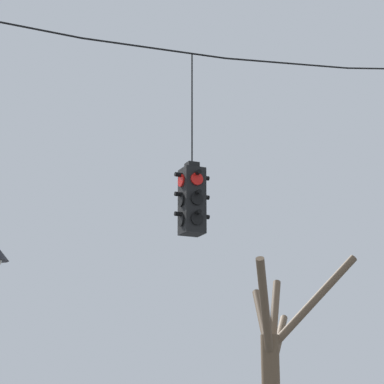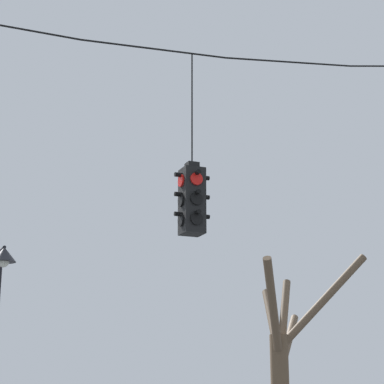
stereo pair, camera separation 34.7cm
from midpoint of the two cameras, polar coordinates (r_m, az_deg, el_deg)
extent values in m
cylinder|color=black|center=(11.72, -13.61, 12.26)|extent=(2.48, 0.03, 0.03)
cylinder|color=black|center=(12.28, -1.90, 10.83)|extent=(2.48, 0.03, 0.18)
cylinder|color=black|center=(13.35, 8.27, 9.77)|extent=(2.48, 0.03, 0.32)
cube|color=black|center=(11.62, 0.85, -0.71)|extent=(0.34, 0.34, 1.05)
cube|color=black|center=(11.78, 0.84, 2.00)|extent=(0.19, 0.19, 0.10)
cylinder|color=black|center=(12.11, 0.83, 6.46)|extent=(0.02, 0.02, 1.88)
cylinder|color=red|center=(11.54, 1.21, 1.02)|extent=(0.20, 0.03, 0.20)
cylinder|color=black|center=(11.53, 1.29, 1.51)|extent=(0.07, 0.12, 0.07)
cylinder|color=black|center=(11.45, 1.22, -0.49)|extent=(0.20, 0.03, 0.20)
cylinder|color=black|center=(11.44, 1.30, 0.00)|extent=(0.07, 0.12, 0.07)
cylinder|color=black|center=(11.38, 1.23, -2.03)|extent=(0.20, 0.03, 0.20)
cylinder|color=black|center=(11.36, 1.31, -1.53)|extent=(0.07, 0.12, 0.07)
cylinder|color=red|center=(11.87, 0.50, 0.55)|extent=(0.20, 0.03, 0.20)
cylinder|color=black|center=(11.93, 0.41, 0.91)|extent=(0.07, 0.12, 0.07)
cylinder|color=black|center=(11.78, 0.50, -0.92)|extent=(0.20, 0.03, 0.20)
cylinder|color=black|center=(11.84, 0.42, -0.55)|extent=(0.07, 0.12, 0.07)
cylinder|color=black|center=(11.71, 0.51, -2.42)|extent=(0.20, 0.03, 0.20)
cylinder|color=black|center=(11.77, 0.42, -2.04)|extent=(0.07, 0.12, 0.07)
cylinder|color=red|center=(11.63, 0.01, 0.88)|extent=(0.03, 0.20, 0.20)
cylinder|color=black|center=(11.64, -0.19, 1.33)|extent=(0.12, 0.07, 0.07)
cylinder|color=black|center=(11.55, 0.01, -0.62)|extent=(0.03, 0.20, 0.20)
cylinder|color=black|center=(11.56, -0.20, -0.17)|extent=(0.12, 0.07, 0.07)
cylinder|color=black|center=(11.47, 0.01, -2.14)|extent=(0.03, 0.20, 0.20)
cylinder|color=black|center=(11.48, -0.20, -1.69)|extent=(0.12, 0.07, 0.07)
cylinder|color=red|center=(11.77, 1.68, 0.69)|extent=(0.03, 0.20, 0.20)
cylinder|color=black|center=(11.82, 1.87, 1.08)|extent=(0.12, 0.07, 0.07)
cylinder|color=black|center=(11.69, 1.69, -0.80)|extent=(0.03, 0.20, 0.20)
cylinder|color=black|center=(11.73, 1.89, -0.39)|extent=(0.12, 0.07, 0.07)
cylinder|color=black|center=(11.61, 1.70, -2.30)|extent=(0.03, 0.20, 0.20)
cylinder|color=black|center=(11.65, 1.90, -1.89)|extent=(0.12, 0.07, 0.07)
cylinder|color=black|center=(16.11, -13.65, -4.28)|extent=(0.07, 0.56, 0.07)
cone|color=#232328|center=(15.81, -13.52, -4.65)|extent=(0.51, 0.51, 0.31)
sphere|color=silver|center=(15.78, -13.56, -5.19)|extent=(0.23, 0.23, 0.23)
cylinder|color=brown|center=(18.81, 6.66, -9.89)|extent=(0.65, 1.57, 1.87)
cylinder|color=brown|center=(18.49, 10.44, -8.22)|extent=(2.33, 0.77, 2.39)
cylinder|color=brown|center=(17.24, 6.79, -8.88)|extent=(1.28, 1.72, 2.17)
cylinder|color=brown|center=(18.80, 7.51, -9.89)|extent=(1.13, 1.32, 2.36)
cylinder|color=brown|center=(19.20, 7.82, -11.38)|extent=(1.68, 1.96, 1.68)
camera|label=1|loc=(0.17, -89.15, -0.24)|focal=70.00mm
camera|label=2|loc=(0.17, 90.85, 0.24)|focal=70.00mm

